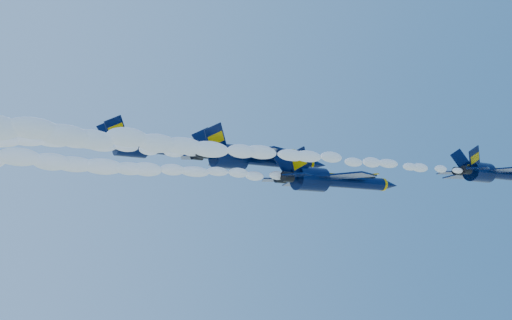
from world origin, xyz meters
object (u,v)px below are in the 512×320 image
jet_second (334,180)px  jet_third (256,158)px  jet_lead (495,173)px  jet_fourth (158,148)px

jet_second → jet_third: jet_third is taller
jet_lead → jet_third: 29.51m
jet_third → jet_fourth: bearing=131.9°
jet_third → jet_fourth: (-9.23, 10.28, 2.05)m
jet_second → jet_lead: bearing=-39.8°
jet_lead → jet_second: 19.55m
jet_lead → jet_third: jet_third is taller
jet_lead → jet_fourth: bearing=139.6°
jet_second → jet_third: 10.34m
jet_second → jet_third: bearing=148.9°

